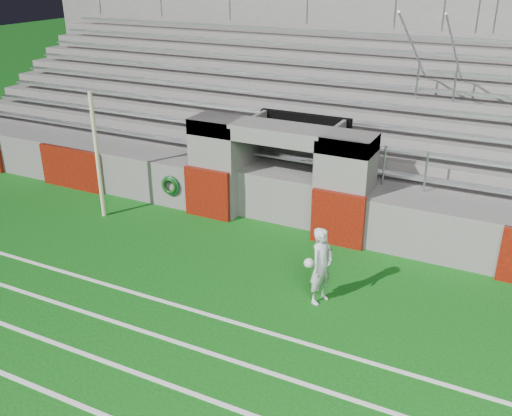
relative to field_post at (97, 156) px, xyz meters
The scene contains 5 objects.
ground 5.00m from the field_post, 22.21° to the right, with size 90.00×90.00×0.00m, color #0D4E0F.
field_post is the anchor object (origin of this frame).
stadium_structure 7.57m from the field_post, 54.81° to the left, with size 26.00×8.48×5.42m.
goalkeeper_with_ball 6.87m from the field_post, 11.40° to the right, with size 0.53×0.72×1.61m.
hose_coil 2.06m from the field_post, 39.37° to the left, with size 0.57×0.15×0.57m.
Camera 1 is at (5.52, -8.92, 6.37)m, focal length 40.00 mm.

